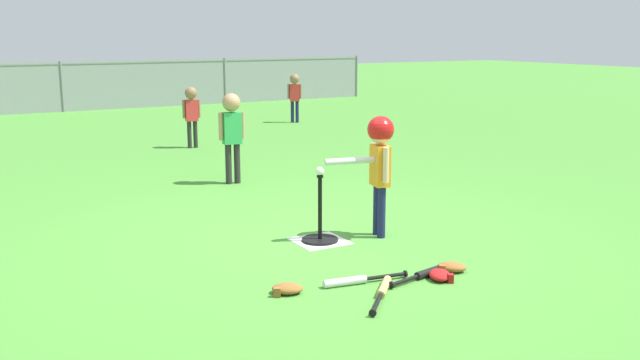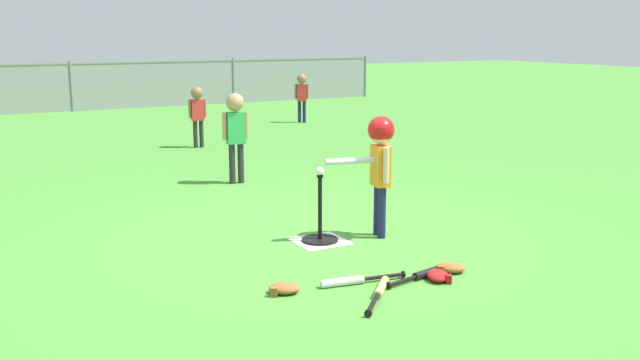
% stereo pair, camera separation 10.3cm
% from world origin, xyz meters
% --- Properties ---
extents(ground_plane, '(60.00, 60.00, 0.00)m').
position_xyz_m(ground_plane, '(0.00, 0.00, 0.00)').
color(ground_plane, '#478C33').
extents(home_plate, '(0.44, 0.44, 0.01)m').
position_xyz_m(home_plate, '(0.05, -0.09, 0.00)').
color(home_plate, white).
rests_on(home_plate, ground_plane).
extents(batting_tee, '(0.32, 0.32, 0.59)m').
position_xyz_m(batting_tee, '(0.05, -0.09, 0.09)').
color(batting_tee, black).
rests_on(batting_tee, ground_plane).
extents(baseball_on_tee, '(0.07, 0.07, 0.07)m').
position_xyz_m(baseball_on_tee, '(0.05, -0.09, 0.63)').
color(baseball_on_tee, white).
rests_on(baseball_on_tee, batting_tee).
extents(batter_child, '(0.62, 0.30, 1.09)m').
position_xyz_m(batter_child, '(0.58, -0.20, 0.77)').
color(batter_child, '#191E4C').
rests_on(batter_child, ground_plane).
extents(fielder_near_right, '(0.28, 0.19, 0.96)m').
position_xyz_m(fielder_near_right, '(0.83, 5.35, 0.62)').
color(fielder_near_right, '#262626').
rests_on(fielder_near_right, ground_plane).
extents(fielder_deep_right, '(0.27, 0.19, 0.98)m').
position_xyz_m(fielder_deep_right, '(3.72, 7.39, 0.63)').
color(fielder_deep_right, '#191E4C').
rests_on(fielder_deep_right, ground_plane).
extents(fielder_near_left, '(0.32, 0.22, 1.09)m').
position_xyz_m(fielder_near_left, '(0.33, 2.54, 0.70)').
color(fielder_near_left, '#262626').
rests_on(fielder_near_left, ground_plane).
extents(spare_bat_silver, '(0.66, 0.16, 0.06)m').
position_xyz_m(spare_bat_silver, '(-0.27, -1.15, 0.03)').
color(spare_bat_silver, silver).
rests_on(spare_bat_silver, ground_plane).
extents(spare_bat_wood, '(0.49, 0.51, 0.06)m').
position_xyz_m(spare_bat_wood, '(-0.20, -1.42, 0.03)').
color(spare_bat_wood, '#DBB266').
rests_on(spare_bat_wood, ground_plane).
extents(spare_bat_black, '(0.56, 0.17, 0.06)m').
position_xyz_m(spare_bat_black, '(0.26, -1.29, 0.03)').
color(spare_bat_black, black).
rests_on(spare_bat_black, ground_plane).
extents(glove_by_plate, '(0.25, 0.27, 0.07)m').
position_xyz_m(glove_by_plate, '(0.34, -1.38, 0.04)').
color(glove_by_plate, '#B21919').
rests_on(glove_by_plate, ground_plane).
extents(glove_near_bats, '(0.27, 0.25, 0.07)m').
position_xyz_m(glove_near_bats, '(-0.78, -1.07, 0.04)').
color(glove_near_bats, brown).
rests_on(glove_near_bats, ground_plane).
extents(glove_tossed_aside, '(0.27, 0.27, 0.07)m').
position_xyz_m(glove_tossed_aside, '(0.53, -1.28, 0.04)').
color(glove_tossed_aside, brown).
rests_on(glove_tossed_aside, ground_plane).
extents(outfield_fence, '(16.06, 0.06, 1.15)m').
position_xyz_m(outfield_fence, '(0.00, 11.77, 0.62)').
color(outfield_fence, slate).
rests_on(outfield_fence, ground_plane).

